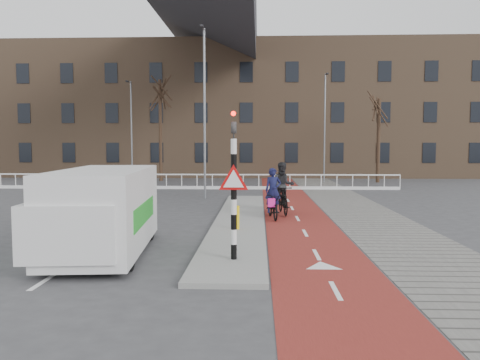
{
  "coord_description": "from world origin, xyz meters",
  "views": [
    {
      "loc": [
        -0.01,
        -13.02,
        2.85
      ],
      "look_at": [
        -0.73,
        5.0,
        1.5
      ],
      "focal_mm": 35.0,
      "sensor_mm": 36.0,
      "label": 1
    }
  ],
  "objects": [
    {
      "name": "sidewalk",
      "position": [
        4.3,
        10.0,
        0.01
      ],
      "size": [
        3.0,
        60.0,
        0.01
      ],
      "primitive_type": "cube",
      "color": "slate",
      "rests_on": "ground"
    },
    {
      "name": "cyclist_near",
      "position": [
        0.55,
        4.92,
        0.67
      ],
      "size": [
        0.91,
        1.96,
        1.96
      ],
      "rotation": [
        0.0,
        0.0,
        0.14
      ],
      "color": "black",
      "rests_on": "bike_lane"
    },
    {
      "name": "railing",
      "position": [
        -5.0,
        17.0,
        0.31
      ],
      "size": [
        28.0,
        0.1,
        0.99
      ],
      "color": "silver",
      "rests_on": "ground"
    },
    {
      "name": "tree_right",
      "position": [
        9.09,
        22.98,
        3.17
      ],
      "size": [
        0.27,
        0.27,
        6.35
      ],
      "primitive_type": "cylinder",
      "color": "black",
      "rests_on": "ground"
    },
    {
      "name": "townhouse_row",
      "position": [
        -3.0,
        32.0,
        7.81
      ],
      "size": [
        46.0,
        10.0,
        15.9
      ],
      "color": "#7F6047",
      "rests_on": "ground"
    },
    {
      "name": "cyclist_far",
      "position": [
        0.99,
        6.1,
        0.89
      ],
      "size": [
        1.0,
        2.07,
        2.14
      ],
      "rotation": [
        0.0,
        0.0,
        0.12
      ],
      "color": "black",
      "rests_on": "bike_lane"
    },
    {
      "name": "streetlight_left",
      "position": [
        -10.02,
        23.57,
        3.92
      ],
      "size": [
        0.12,
        0.12,
        7.83
      ],
      "primitive_type": "cylinder",
      "color": "slate",
      "rests_on": "ground"
    },
    {
      "name": "curb_island",
      "position": [
        -0.7,
        4.0,
        0.06
      ],
      "size": [
        1.8,
        16.0,
        0.12
      ],
      "primitive_type": "cube",
      "color": "gray",
      "rests_on": "ground"
    },
    {
      "name": "streetlight_near",
      "position": [
        -2.86,
        11.6,
        4.45
      ],
      "size": [
        0.12,
        0.12,
        8.89
      ],
      "primitive_type": "cylinder",
      "color": "slate",
      "rests_on": "ground"
    },
    {
      "name": "tree_mid",
      "position": [
        -7.81,
        23.95,
        4.0
      ],
      "size": [
        0.26,
        0.26,
        7.99
      ],
      "primitive_type": "cylinder",
      "color": "black",
      "rests_on": "ground"
    },
    {
      "name": "bollard",
      "position": [
        -0.69,
        2.0,
        0.5
      ],
      "size": [
        0.12,
        0.12,
        0.77
      ],
      "primitive_type": "cylinder",
      "color": "yellow",
      "rests_on": "curb_island"
    },
    {
      "name": "streetlight_right",
      "position": [
        5.03,
        23.1,
        4.12
      ],
      "size": [
        0.12,
        0.12,
        8.24
      ],
      "primitive_type": "cylinder",
      "color": "slate",
      "rests_on": "ground"
    },
    {
      "name": "traffic_signal",
      "position": [
        -0.6,
        -2.02,
        1.99
      ],
      "size": [
        0.8,
        0.8,
        3.68
      ],
      "color": "black",
      "rests_on": "curb_island"
    },
    {
      "name": "bike_lane",
      "position": [
        1.5,
        10.0,
        0.01
      ],
      "size": [
        2.5,
        60.0,
        0.01
      ],
      "primitive_type": "cube",
      "color": "maroon",
      "rests_on": "ground"
    },
    {
      "name": "van",
      "position": [
        -4.03,
        -1.05,
        1.17
      ],
      "size": [
        2.55,
        5.34,
        2.22
      ],
      "rotation": [
        0.0,
        0.0,
        0.09
      ],
      "color": "silver",
      "rests_on": "ground"
    },
    {
      "name": "ground",
      "position": [
        0.0,
        0.0,
        0.0
      ],
      "size": [
        120.0,
        120.0,
        0.0
      ],
      "primitive_type": "plane",
      "color": "#38383A",
      "rests_on": "ground"
    }
  ]
}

